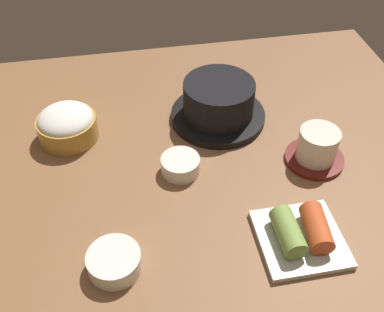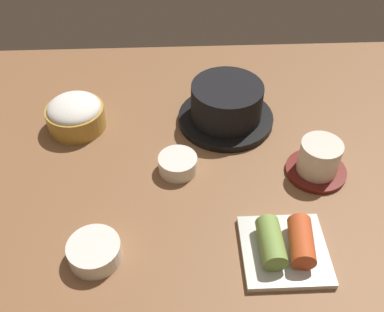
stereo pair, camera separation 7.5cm
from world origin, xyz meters
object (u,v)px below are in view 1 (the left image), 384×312
object	(u,v)px
stone_pot	(218,103)
tea_cup_with_saucer	(317,148)
banchan_cup_center	(182,164)
kimchi_plate	(301,234)
side_bowl_near	(114,261)
rice_bowl	(67,124)

from	to	relation	value
stone_pot	tea_cup_with_saucer	size ratio (longest dim) A/B	1.76
banchan_cup_center	kimchi_plate	size ratio (longest dim) A/B	0.54
stone_pot	kimchi_plate	size ratio (longest dim) A/B	1.47
stone_pot	side_bowl_near	distance (cm)	36.41
tea_cup_with_saucer	side_bowl_near	bearing A→B (deg)	-156.53
kimchi_plate	side_bowl_near	world-z (taller)	kimchi_plate
stone_pot	rice_bowl	distance (cm)	27.83
banchan_cup_center	kimchi_plate	bearing A→B (deg)	-50.15
side_bowl_near	kimchi_plate	bearing A→B (deg)	-0.84
banchan_cup_center	rice_bowl	bearing A→B (deg)	147.01
rice_bowl	side_bowl_near	world-z (taller)	rice_bowl
tea_cup_with_saucer	side_bowl_near	xyz separation A→B (cm)	(-35.17, -15.27, -1.36)
rice_bowl	side_bowl_near	size ratio (longest dim) A/B	1.42
banchan_cup_center	side_bowl_near	bearing A→B (deg)	-126.22
side_bowl_near	tea_cup_with_saucer	bearing A→B (deg)	23.47
stone_pot	kimchi_plate	bearing A→B (deg)	-79.59
banchan_cup_center	kimchi_plate	distance (cm)	22.52
rice_bowl	tea_cup_with_saucer	xyz separation A→B (cm)	(41.66, -13.87, -0.06)
tea_cup_with_saucer	banchan_cup_center	xyz separation A→B (cm)	(-22.80, 1.62, -1.42)
kimchi_plate	side_bowl_near	distance (cm)	26.80
rice_bowl	tea_cup_with_saucer	world-z (taller)	tea_cup_with_saucer
rice_bowl	side_bowl_near	xyz separation A→B (cm)	(6.49, -29.15, -1.42)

